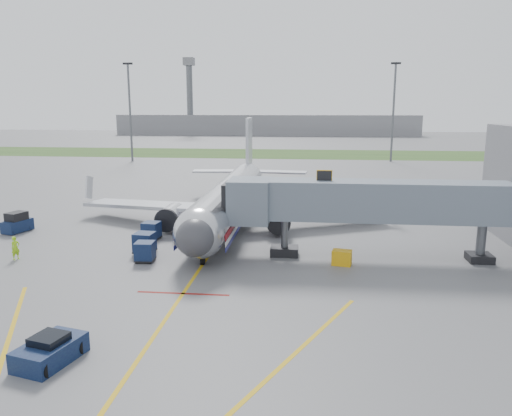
# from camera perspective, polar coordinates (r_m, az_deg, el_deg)

# --- Properties ---
(ground) EXTENTS (400.00, 400.00, 0.00)m
(ground) POSITION_cam_1_polar(r_m,az_deg,el_deg) (36.23, -6.76, -7.39)
(ground) COLOR #565659
(ground) RESTS_ON ground
(grass_strip) EXTENTS (300.00, 25.00, 0.01)m
(grass_strip) POSITION_cam_1_polar(r_m,az_deg,el_deg) (124.15, 2.52, 6.22)
(grass_strip) COLOR #2D4C1E
(grass_strip) RESTS_ON ground
(apron_markings) EXTENTS (21.52, 50.00, 0.01)m
(apron_markings) POSITION_cam_1_polar(r_m,az_deg,el_deg) (29.56, -10.01, -11.99)
(apron_markings) COLOR gold
(apron_markings) RESTS_ON ground
(airliner) EXTENTS (32.10, 35.67, 10.25)m
(airliner) POSITION_cam_1_polar(r_m,az_deg,el_deg) (50.06, -2.97, 1.14)
(airliner) COLOR silver
(airliner) RESTS_ON ground
(jet_bridge) EXTENTS (25.30, 4.00, 6.90)m
(jet_bridge) POSITION_cam_1_polar(r_m,az_deg,el_deg) (39.36, 13.36, 0.65)
(jet_bridge) COLOR slate
(jet_bridge) RESTS_ON ground
(light_mast_left) EXTENTS (2.00, 0.44, 20.40)m
(light_mast_left) POSITION_cam_1_polar(r_m,az_deg,el_deg) (110.07, -14.21, 10.80)
(light_mast_left) COLOR #595B60
(light_mast_left) RESTS_ON ground
(light_mast_right) EXTENTS (2.00, 0.44, 20.40)m
(light_mast_right) POSITION_cam_1_polar(r_m,az_deg,el_deg) (109.70, 15.43, 10.74)
(light_mast_right) COLOR #595B60
(light_mast_right) RESTS_ON ground
(distant_terminal) EXTENTS (120.00, 14.00, 8.00)m
(distant_terminal) POSITION_cam_1_polar(r_m,az_deg,el_deg) (204.28, 1.16, 9.49)
(distant_terminal) COLOR slate
(distant_terminal) RESTS_ON ground
(control_tower) EXTENTS (4.00, 4.00, 30.00)m
(control_tower) POSITION_cam_1_polar(r_m,az_deg,el_deg) (204.11, -7.60, 13.13)
(control_tower) COLOR #595B60
(control_tower) RESTS_ON ground
(pushback_tug) EXTENTS (2.67, 3.57, 1.33)m
(pushback_tug) POSITION_cam_1_polar(r_m,az_deg,el_deg) (26.02, -22.47, -14.83)
(pushback_tug) COLOR #0C1236
(pushback_tug) RESTS_ON ground
(baggage_tug) EXTENTS (2.11, 3.01, 1.91)m
(baggage_tug) POSITION_cam_1_polar(r_m,az_deg,el_deg) (52.25, -25.64, -1.58)
(baggage_tug) COLOR #0C1236
(baggage_tug) RESTS_ON ground
(baggage_cart_a) EXTENTS (1.69, 1.69, 1.69)m
(baggage_cart_a) POSITION_cam_1_polar(r_m,az_deg,el_deg) (41.40, -12.62, -3.91)
(baggage_cart_a) COLOR #0C1236
(baggage_cart_a) RESTS_ON ground
(baggage_cart_b) EXTENTS (1.52, 1.52, 1.54)m
(baggage_cart_b) POSITION_cam_1_polar(r_m,az_deg,el_deg) (39.25, -12.58, -4.88)
(baggage_cart_b) COLOR #0C1236
(baggage_cart_b) RESTS_ON ground
(baggage_cart_c) EXTENTS (1.62, 1.62, 1.57)m
(baggage_cart_c) POSITION_cam_1_polar(r_m,az_deg,el_deg) (45.52, -11.87, -2.54)
(baggage_cart_c) COLOR #0C1236
(baggage_cart_c) RESTS_ON ground
(belt_loader) EXTENTS (2.83, 4.42, 2.11)m
(belt_loader) POSITION_cam_1_polar(r_m,az_deg,el_deg) (45.04, -7.32, -2.89)
(belt_loader) COLOR #0C1236
(belt_loader) RESTS_ON ground
(ground_power_cart) EXTENTS (1.58, 1.22, 1.13)m
(ground_power_cart) POSITION_cam_1_polar(r_m,az_deg,el_deg) (38.12, 9.78, -5.62)
(ground_power_cart) COLOR #D89A0C
(ground_power_cart) RESTS_ON ground
(ramp_worker) EXTENTS (0.72, 0.80, 1.83)m
(ramp_worker) POSITION_cam_1_polar(r_m,az_deg,el_deg) (43.03, -25.79, -4.14)
(ramp_worker) COLOR #99DB19
(ramp_worker) RESTS_ON ground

